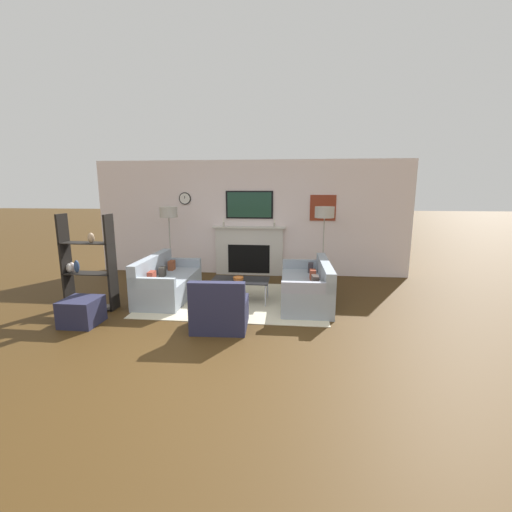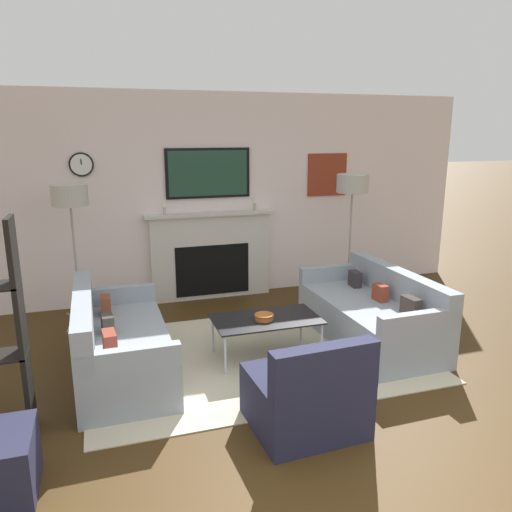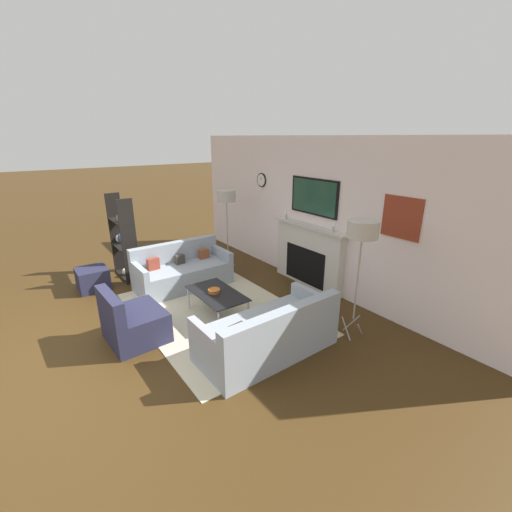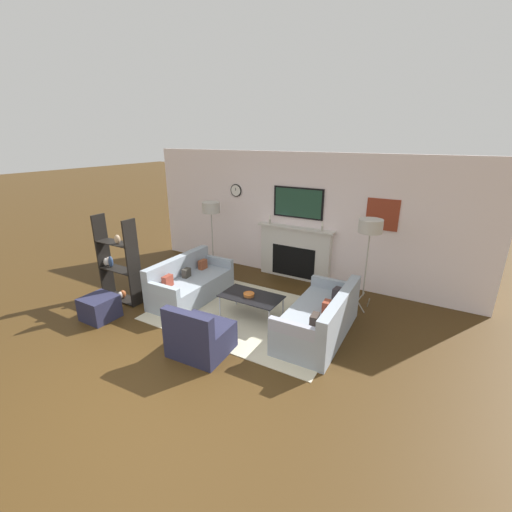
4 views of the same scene
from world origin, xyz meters
The scene contains 12 objects.
ground_plane centered at (0.00, 0.00, 0.00)m, with size 60.00×60.00×0.00m, color #3F2A11.
fireplace_wall centered at (0.00, 4.37, 1.22)m, with size 7.47×0.28×2.70m.
area_rug centered at (0.00, 2.32, 0.01)m, with size 3.25×2.27×0.01m.
couch_left centered at (-1.32, 2.32, 0.28)m, with size 0.82×1.73×0.80m.
couch_right centered at (1.32, 2.32, 0.28)m, with size 0.88×1.82×0.76m.
armchair centered at (-0.01, 1.00, 0.27)m, with size 0.83×0.77×0.78m.
coffee_table centered at (0.09, 2.26, 0.39)m, with size 1.05×0.59×0.41m.
decorative_bowl centered at (0.06, 2.24, 0.44)m, with size 0.19×0.19×0.06m.
floor_lamp_left centered at (-1.68, 3.55, 1.51)m, with size 0.38×0.38×1.66m.
floor_lamp_right centered at (1.68, 3.55, 1.53)m, with size 0.40×0.40×1.68m.
shelf_unit centered at (-2.43, 1.60, 0.73)m, with size 0.86×0.28×1.63m.
ottoman centered at (-2.15, 0.92, 0.20)m, with size 0.52×0.52×0.41m.
Camera 3 is at (4.31, -0.04, 2.68)m, focal length 24.00 mm.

